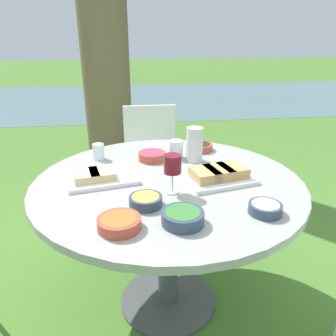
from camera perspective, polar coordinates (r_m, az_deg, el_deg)
ground_plane at (r=2.06m, az=-0.00°, el=-22.02°), size 40.00×40.00×0.00m
river_strip at (r=8.05m, az=-6.36°, el=11.89°), size 40.00×4.67×0.01m
dining_table at (r=1.66m, az=-0.00°, el=-5.57°), size 1.32×1.32×0.77m
chair_near_left at (r=2.76m, az=-2.97°, el=2.96°), size 0.44×0.42×0.89m
water_pitcher at (r=1.82m, az=4.65°, el=4.10°), size 0.10×0.09×0.19m
wine_glass at (r=1.43m, az=0.66°, el=0.47°), size 0.08×0.08×0.18m
platter_bread_main at (r=1.62m, az=-11.95°, el=-1.57°), size 0.37×0.27×0.06m
platter_charcuterie at (r=1.60m, az=8.80°, el=-1.19°), size 0.37×0.29×0.07m
bowl_fries at (r=1.37m, az=-3.91°, el=-5.64°), size 0.14×0.14×0.04m
bowl_salad at (r=1.24m, az=2.44°, el=-8.50°), size 0.16×0.16×0.05m
bowl_olives at (r=2.03m, az=5.51°, el=3.76°), size 0.16×0.16×0.04m
bowl_dip_red at (r=1.86m, az=-2.82°, el=2.18°), size 0.15×0.15×0.05m
bowl_dip_cream at (r=1.36m, az=16.57°, el=-6.69°), size 0.13×0.13×0.04m
bowl_roasted_veg at (r=1.23m, az=-8.49°, el=-9.39°), size 0.16×0.16×0.04m
cup_water_near at (r=1.88m, az=1.41°, el=3.28°), size 0.08×0.08×0.10m
cup_water_far at (r=1.90m, az=-12.00°, el=2.81°), size 0.06×0.06×0.09m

